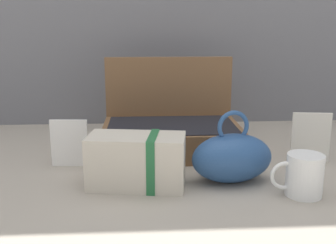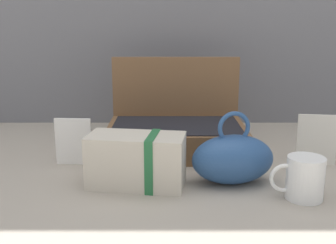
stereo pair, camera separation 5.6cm
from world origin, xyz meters
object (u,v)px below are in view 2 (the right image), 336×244
teal_pouch_handbag (231,158)px  info_card_left (72,142)px  coffee_mug (302,178)px  open_suitcase (175,129)px  poster_card_right (315,140)px  cream_toiletry_bag (136,161)px

teal_pouch_handbag → info_card_left: (-0.43, 0.14, 0.00)m
coffee_mug → info_card_left: info_card_left is taller
teal_pouch_handbag → open_suitcase: bearing=116.0°
open_suitcase → info_card_left: open_suitcase is taller
info_card_left → poster_card_right: 0.69m
poster_card_right → coffee_mug: bearing=-107.6°
cream_toiletry_bag → open_suitcase: bearing=71.3°
cream_toiletry_bag → info_card_left: bearing=141.4°
info_card_left → poster_card_right: poster_card_right is taller
cream_toiletry_bag → coffee_mug: bearing=-11.4°
teal_pouch_handbag → poster_card_right: (0.26, 0.14, 0.01)m
open_suitcase → poster_card_right: (0.39, -0.14, 0.01)m
open_suitcase → info_card_left: (-0.29, -0.14, 0.00)m
teal_pouch_handbag → coffee_mug: 0.18m
open_suitcase → teal_pouch_handbag: (0.14, -0.28, -0.00)m
teal_pouch_handbag → poster_card_right: size_ratio=1.55×
teal_pouch_handbag → info_card_left: bearing=162.2°
coffee_mug → cream_toiletry_bag: bearing=168.6°
coffee_mug → poster_card_right: (0.11, 0.23, 0.02)m
cream_toiletry_bag → info_card_left: info_card_left is taller
cream_toiletry_bag → info_card_left: size_ratio=1.85×
cream_toiletry_bag → coffee_mug: cream_toiletry_bag is taller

